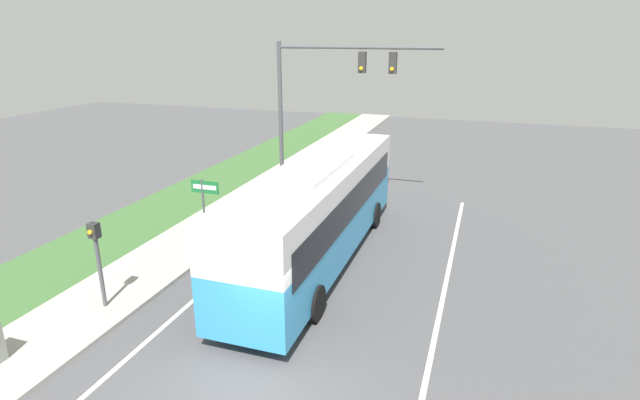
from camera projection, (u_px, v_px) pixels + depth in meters
name	position (u px, v px, depth m)	size (l,w,h in m)	color
ground_plane	(263.00, 383.00, 11.62)	(80.00, 80.00, 0.00)	#4C4C4F
sidewalk	(54.00, 332.00, 13.48)	(2.80, 80.00, 0.12)	#ADA89E
lane_divider_near	(134.00, 353.00, 12.71)	(0.14, 30.00, 0.01)	silver
bus	(319.00, 206.00, 17.32)	(2.64, 12.27, 3.71)	#3393D1
signal_gantry	(324.00, 90.00, 22.73)	(7.49, 0.41, 7.41)	#4C4C51
pedestrian_signal	(97.00, 251.00, 14.13)	(0.28, 0.34, 2.72)	#4C4C51
street_sign	(204.00, 200.00, 18.53)	(1.13, 0.08, 2.65)	#4C4C51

